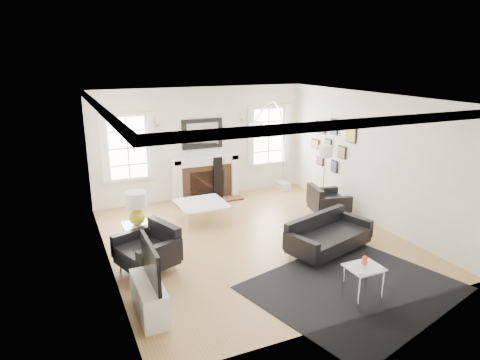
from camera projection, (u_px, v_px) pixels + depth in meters
name	position (u px, v px, depth m)	size (l,w,h in m)	color
floor	(253.00, 239.00, 8.51)	(6.00, 6.00, 0.00)	olive
back_wall	(202.00, 143.00, 10.75)	(5.50, 0.04, 2.80)	white
front_wall	(356.00, 227.00, 5.49)	(5.50, 0.04, 2.80)	white
left_wall	(104.00, 189.00, 7.04)	(0.04, 6.00, 2.80)	white
right_wall	(369.00, 158.00, 9.20)	(0.04, 6.00, 2.80)	white
ceiling	(255.00, 97.00, 7.73)	(5.50, 6.00, 0.02)	white
crown_molding	(255.00, 100.00, 7.75)	(5.50, 6.00, 0.12)	white
fireplace	(206.00, 178.00, 10.81)	(1.70, 0.69, 1.11)	white
mantel_mirror	(202.00, 134.00, 10.64)	(1.05, 0.07, 0.75)	black
window_left	(128.00, 148.00, 9.96)	(1.24, 0.15, 1.62)	white
window_right	(268.00, 136.00, 11.41)	(1.24, 0.15, 1.62)	white
gallery_wall	(332.00, 142.00, 10.28)	(0.04, 1.73, 1.29)	black
tv_unit	(149.00, 293.00, 5.97)	(0.35, 1.00, 1.09)	white
area_rug	(354.00, 288.00, 6.73)	(2.99, 2.50, 0.01)	black
sofa	(326.00, 236.00, 7.92)	(1.84, 1.22, 0.55)	black
armchair_left	(150.00, 250.00, 7.24)	(1.11, 1.17, 0.64)	black
armchair_right	(326.00, 202.00, 9.71)	(0.91, 0.99, 0.58)	black
coffee_table	(202.00, 204.00, 9.25)	(1.03, 1.03, 0.46)	silver
side_table_left	(138.00, 230.00, 7.77)	(0.53, 0.53, 0.58)	silver
nesting_table	(363.00, 274.00, 6.26)	(0.51, 0.43, 0.56)	silver
gourd_lamp	(136.00, 206.00, 7.64)	(0.39, 0.39, 0.62)	gold
orange_vase	(365.00, 261.00, 6.21)	(0.10, 0.10, 0.16)	#D1431A
arc_floor_lamp	(270.00, 146.00, 10.44)	(1.82, 1.68, 2.57)	silver
stick_floor_lamp	(325.00, 155.00, 9.72)	(0.32, 0.32, 1.56)	gold
speaker_tower	(217.00, 178.00, 10.78)	(0.22, 0.22, 1.10)	black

